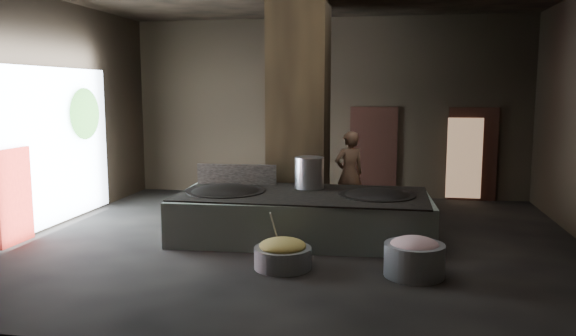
% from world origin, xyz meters
% --- Properties ---
extents(floor, '(10.00, 9.00, 0.10)m').
position_xyz_m(floor, '(0.00, 0.00, -0.05)').
color(floor, black).
rests_on(floor, ground).
extents(back_wall, '(10.00, 0.10, 4.50)m').
position_xyz_m(back_wall, '(0.00, 4.55, 2.25)').
color(back_wall, black).
rests_on(back_wall, ground).
extents(front_wall, '(10.00, 0.10, 4.50)m').
position_xyz_m(front_wall, '(0.00, -4.55, 2.25)').
color(front_wall, black).
rests_on(front_wall, ground).
extents(left_wall, '(0.10, 9.00, 4.50)m').
position_xyz_m(left_wall, '(-5.05, 0.00, 2.25)').
color(left_wall, black).
rests_on(left_wall, ground).
extents(pillar, '(1.20, 1.20, 4.50)m').
position_xyz_m(pillar, '(-0.30, 1.90, 2.25)').
color(pillar, black).
rests_on(pillar, ground).
extents(hearth_platform, '(4.71, 2.43, 0.80)m').
position_xyz_m(hearth_platform, '(0.03, 0.21, 0.40)').
color(hearth_platform, '#B5C9B9').
rests_on(hearth_platform, ground).
extents(platform_cap, '(4.51, 2.16, 0.03)m').
position_xyz_m(platform_cap, '(0.03, 0.21, 0.82)').
color(platform_cap, black).
rests_on(platform_cap, hearth_platform).
extents(wok_left, '(1.45, 1.45, 0.40)m').
position_xyz_m(wok_left, '(-1.42, 0.16, 0.75)').
color(wok_left, black).
rests_on(wok_left, hearth_platform).
extents(wok_left_rim, '(1.48, 1.48, 0.05)m').
position_xyz_m(wok_left_rim, '(-1.42, 0.16, 0.82)').
color(wok_left_rim, black).
rests_on(wok_left_rim, hearth_platform).
extents(wok_right, '(1.35, 1.35, 0.38)m').
position_xyz_m(wok_right, '(1.38, 0.26, 0.75)').
color(wok_right, black).
rests_on(wok_right, hearth_platform).
extents(wok_right_rim, '(1.38, 1.38, 0.05)m').
position_xyz_m(wok_right_rim, '(1.38, 0.26, 0.82)').
color(wok_right_rim, black).
rests_on(wok_right_rim, hearth_platform).
extents(stock_pot, '(0.56, 0.56, 0.60)m').
position_xyz_m(stock_pot, '(0.08, 0.76, 1.13)').
color(stock_pot, '#9C9DA3').
rests_on(stock_pot, hearth_platform).
extents(splash_guard, '(1.60, 0.14, 0.40)m').
position_xyz_m(splash_guard, '(-1.42, 0.96, 1.03)').
color(splash_guard, black).
rests_on(splash_guard, hearth_platform).
extents(cook, '(0.79, 0.70, 1.83)m').
position_xyz_m(cook, '(0.75, 2.23, 0.91)').
color(cook, '#986B4D').
rests_on(cook, ground).
extents(veg_basin, '(1.02, 1.02, 0.32)m').
position_xyz_m(veg_basin, '(0.01, -1.63, 0.16)').
color(veg_basin, gray).
rests_on(veg_basin, ground).
extents(veg_fill, '(0.72, 0.72, 0.22)m').
position_xyz_m(veg_fill, '(0.01, -1.63, 0.35)').
color(veg_fill, '#829749').
rests_on(veg_fill, veg_basin).
extents(ladle, '(0.11, 0.34, 0.62)m').
position_xyz_m(ladle, '(-0.14, -1.48, 0.55)').
color(ladle, '#9C9DA3').
rests_on(ladle, veg_basin).
extents(meat_basin, '(1.05, 1.05, 0.48)m').
position_xyz_m(meat_basin, '(1.98, -1.65, 0.24)').
color(meat_basin, gray).
rests_on(meat_basin, ground).
extents(meat_fill, '(0.73, 0.73, 0.28)m').
position_xyz_m(meat_fill, '(1.98, -1.65, 0.45)').
color(meat_fill, '#C3757F').
rests_on(meat_fill, meat_basin).
extents(doorway_near, '(1.18, 0.08, 2.38)m').
position_xyz_m(doorway_near, '(1.20, 4.45, 1.10)').
color(doorway_near, black).
rests_on(doorway_near, ground).
extents(doorway_near_glow, '(0.88, 0.04, 2.09)m').
position_xyz_m(doorway_near_glow, '(1.29, 4.59, 1.05)').
color(doorway_near_glow, '#8C6647').
rests_on(doorway_near_glow, ground).
extents(doorway_far, '(1.18, 0.08, 2.38)m').
position_xyz_m(doorway_far, '(3.60, 4.45, 1.10)').
color(doorway_far, black).
rests_on(doorway_far, ground).
extents(doorway_far_glow, '(0.83, 0.04, 1.97)m').
position_xyz_m(doorway_far_glow, '(3.41, 4.36, 1.05)').
color(doorway_far_glow, '#8C6647').
rests_on(doorway_far_glow, ground).
extents(left_opening, '(0.04, 4.20, 3.10)m').
position_xyz_m(left_opening, '(-4.95, 0.20, 1.60)').
color(left_opening, white).
rests_on(left_opening, ground).
extents(pavilion_sliver, '(0.05, 0.90, 1.70)m').
position_xyz_m(pavilion_sliver, '(-4.88, -1.10, 0.85)').
color(pavilion_sliver, maroon).
rests_on(pavilion_sliver, ground).
extents(tree_silhouette, '(0.28, 1.10, 1.10)m').
position_xyz_m(tree_silhouette, '(-4.85, 1.30, 2.20)').
color(tree_silhouette, '#194714').
rests_on(tree_silhouette, left_opening).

